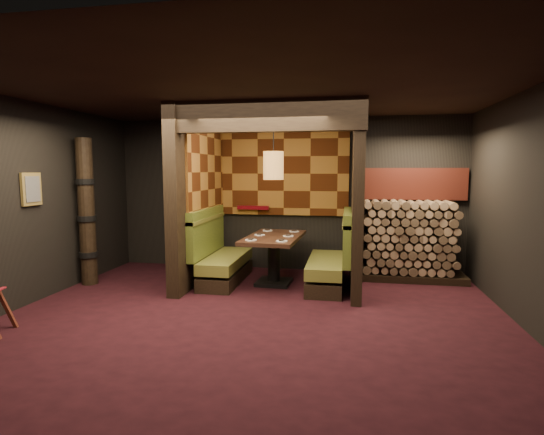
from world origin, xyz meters
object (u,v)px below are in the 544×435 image
(pendant_lamp, at_px, (273,165))
(firewood_stack, at_px, (413,241))
(booth_bench_left, at_px, (220,258))
(totem_column, at_px, (87,213))
(booth_bench_right, at_px, (332,262))
(dining_table, at_px, (274,250))

(pendant_lamp, height_order, firewood_stack, pendant_lamp)
(booth_bench_left, relative_size, firewood_stack, 0.92)
(pendant_lamp, bearing_deg, booth_bench_left, 175.72)
(pendant_lamp, bearing_deg, totem_column, -170.98)
(pendant_lamp, relative_size, totem_column, 0.47)
(totem_column, bearing_deg, booth_bench_right, 7.86)
(pendant_lamp, xyz_separation_m, firewood_stack, (2.31, 0.77, -1.28))
(dining_table, xyz_separation_m, pendant_lamp, (-0.00, -0.05, 1.38))
(booth_bench_right, relative_size, dining_table, 1.01)
(pendant_lamp, relative_size, firewood_stack, 0.65)
(booth_bench_left, distance_m, firewood_stack, 3.33)
(totem_column, distance_m, firewood_stack, 5.50)
(pendant_lamp, distance_m, firewood_stack, 2.75)
(booth_bench_right, relative_size, pendant_lamp, 1.43)
(booth_bench_right, bearing_deg, firewood_stack, 27.35)
(booth_bench_right, xyz_separation_m, totem_column, (-3.98, -0.55, 0.79))
(pendant_lamp, bearing_deg, booth_bench_right, 4.17)
(booth_bench_right, bearing_deg, totem_column, -172.14)
(booth_bench_right, height_order, pendant_lamp, pendant_lamp)
(booth_bench_left, bearing_deg, firewood_stack, 12.17)
(booth_bench_left, xyz_separation_m, pendant_lamp, (0.93, -0.07, 1.56))
(totem_column, bearing_deg, dining_table, 9.95)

